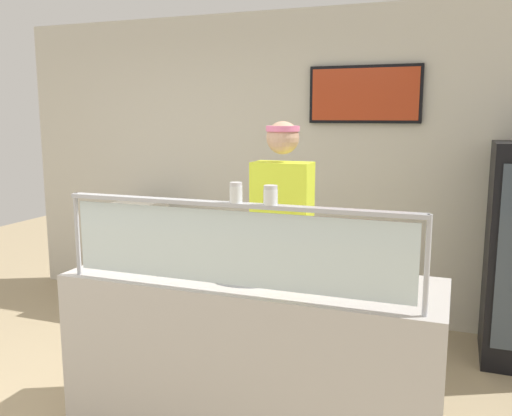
# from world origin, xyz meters

# --- Properties ---
(ground_plane) EXTENTS (12.00, 12.00, 0.00)m
(ground_plane) POSITION_xyz_m (0.99, 1.00, 0.00)
(ground_plane) COLOR tan
(ground_plane) RESTS_ON ground
(shop_rear_unit) EXTENTS (6.38, 0.13, 2.70)m
(shop_rear_unit) POSITION_xyz_m (0.99, 2.44, 1.36)
(shop_rear_unit) COLOR beige
(shop_rear_unit) RESTS_ON ground
(serving_counter) EXTENTS (1.98, 0.68, 0.95)m
(serving_counter) POSITION_xyz_m (0.99, 0.34, 0.47)
(serving_counter) COLOR #BCB7B2
(serving_counter) RESTS_ON ground
(sneeze_guard) EXTENTS (1.81, 0.06, 0.44)m
(sneeze_guard) POSITION_xyz_m (0.99, 0.06, 1.23)
(sneeze_guard) COLOR #B2B5BC
(sneeze_guard) RESTS_ON serving_counter
(pizza_tray) EXTENTS (0.49, 0.49, 0.04)m
(pizza_tray) POSITION_xyz_m (0.97, 0.38, 0.97)
(pizza_tray) COLOR #9EA0A8
(pizza_tray) RESTS_ON serving_counter
(pizza_server) EXTENTS (0.12, 0.29, 0.01)m
(pizza_server) POSITION_xyz_m (1.00, 0.36, 0.99)
(pizza_server) COLOR #ADAFB7
(pizza_server) RESTS_ON pizza_tray
(parmesan_shaker) EXTENTS (0.06, 0.06, 0.10)m
(parmesan_shaker) POSITION_xyz_m (1.02, 0.06, 1.43)
(parmesan_shaker) COLOR white
(parmesan_shaker) RESTS_ON sneeze_guard
(pepper_flake_shaker) EXTENTS (0.07, 0.07, 0.09)m
(pepper_flake_shaker) POSITION_xyz_m (1.19, 0.06, 1.43)
(pepper_flake_shaker) COLOR white
(pepper_flake_shaker) RESTS_ON sneeze_guard
(worker_figure) EXTENTS (0.41, 0.50, 1.76)m
(worker_figure) POSITION_xyz_m (0.93, 1.06, 1.01)
(worker_figure) COLOR #23232D
(worker_figure) RESTS_ON ground
(prep_shelf) EXTENTS (0.70, 0.55, 0.88)m
(prep_shelf) POSITION_xyz_m (-0.75, 1.95, 0.44)
(prep_shelf) COLOR #B7BABF
(prep_shelf) RESTS_ON ground
(pizza_box_stack) EXTENTS (0.43, 0.42, 0.13)m
(pizza_box_stack) POSITION_xyz_m (-0.75, 1.95, 0.95)
(pizza_box_stack) COLOR silver
(pizza_box_stack) RESTS_ON prep_shelf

